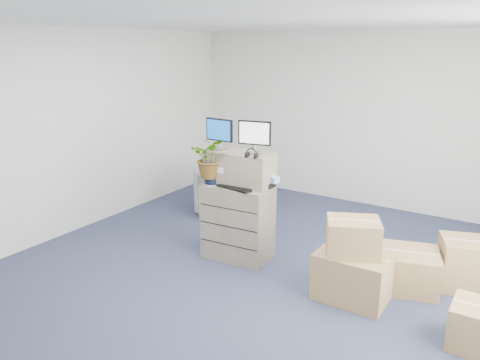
% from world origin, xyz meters
% --- Properties ---
extents(ground, '(7.00, 7.00, 0.00)m').
position_xyz_m(ground, '(0.00, 0.00, 0.00)').
color(ground, '#2A324C').
rests_on(ground, ground).
extents(wall_back, '(6.00, 0.02, 2.80)m').
position_xyz_m(wall_back, '(0.00, 3.51, 1.40)').
color(wall_back, silver).
rests_on(wall_back, ground).
extents(filing_cabinet_lower, '(0.84, 0.55, 0.94)m').
position_xyz_m(filing_cabinet_lower, '(-0.55, 0.64, 0.47)').
color(filing_cabinet_lower, '#85775B').
rests_on(filing_cabinet_lower, ground).
extents(filing_cabinet_upper, '(0.83, 0.46, 0.40)m').
position_xyz_m(filing_cabinet_upper, '(-0.55, 0.68, 1.14)').
color(filing_cabinet_upper, '#85775B').
rests_on(filing_cabinet_upper, filing_cabinet_lower).
extents(monitor_left, '(0.38, 0.15, 0.38)m').
position_xyz_m(monitor_left, '(-0.82, 0.65, 1.55)').
color(monitor_left, '#99999E').
rests_on(monitor_left, filing_cabinet_upper).
extents(monitor_right, '(0.39, 0.19, 0.39)m').
position_xyz_m(monitor_right, '(-0.35, 0.67, 1.56)').
color(monitor_right, '#99999E').
rests_on(monitor_right, filing_cabinet_upper).
extents(headphones, '(0.14, 0.03, 0.14)m').
position_xyz_m(headphones, '(-0.29, 0.52, 1.38)').
color(headphones, black).
rests_on(headphones, filing_cabinet_upper).
extents(keyboard, '(0.50, 0.26, 0.02)m').
position_xyz_m(keyboard, '(-0.50, 0.52, 0.95)').
color(keyboard, black).
rests_on(keyboard, filing_cabinet_lower).
extents(mouse, '(0.11, 0.08, 0.03)m').
position_xyz_m(mouse, '(-0.24, 0.54, 0.96)').
color(mouse, silver).
rests_on(mouse, filing_cabinet_lower).
extents(water_bottle, '(0.06, 0.06, 0.23)m').
position_xyz_m(water_bottle, '(-0.44, 0.73, 1.05)').
color(water_bottle, '#9B9FA4').
rests_on(water_bottle, filing_cabinet_lower).
extents(phone_dock, '(0.05, 0.04, 0.11)m').
position_xyz_m(phone_dock, '(-0.55, 0.67, 0.98)').
color(phone_dock, silver).
rests_on(phone_dock, filing_cabinet_lower).
extents(external_drive, '(0.21, 0.17, 0.06)m').
position_xyz_m(external_drive, '(-0.23, 0.76, 0.97)').
color(external_drive, black).
rests_on(external_drive, filing_cabinet_lower).
extents(tissue_box, '(0.21, 0.14, 0.07)m').
position_xyz_m(tissue_box, '(-0.19, 0.79, 1.04)').
color(tissue_box, '#3B8EC9').
rests_on(tissue_box, external_drive).
extents(potted_plant, '(0.57, 0.60, 0.47)m').
position_xyz_m(potted_plant, '(-0.83, 0.49, 1.21)').
color(potted_plant, '#93A988').
rests_on(potted_plant, filing_cabinet_lower).
extents(office_chair, '(1.07, 1.04, 0.85)m').
position_xyz_m(office_chair, '(-1.62, 1.94, 0.43)').
color(office_chair, '#57565B').
rests_on(office_chair, ground).
extents(cardboard_boxes, '(1.90, 1.74, 0.87)m').
position_xyz_m(cardboard_boxes, '(1.54, 0.79, 0.29)').
color(cardboard_boxes, '#9D734C').
rests_on(cardboard_boxes, ground).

